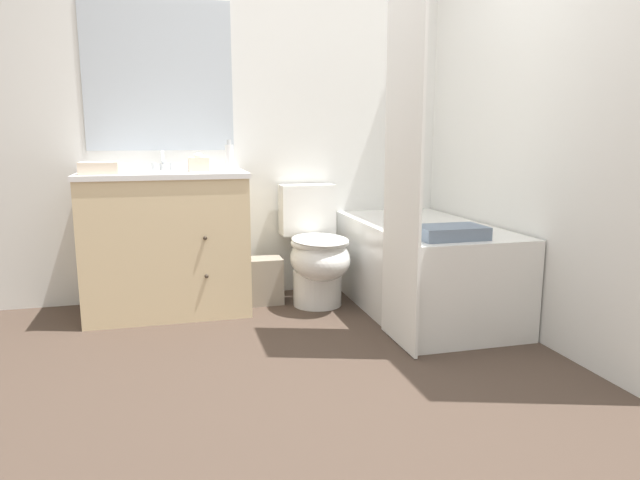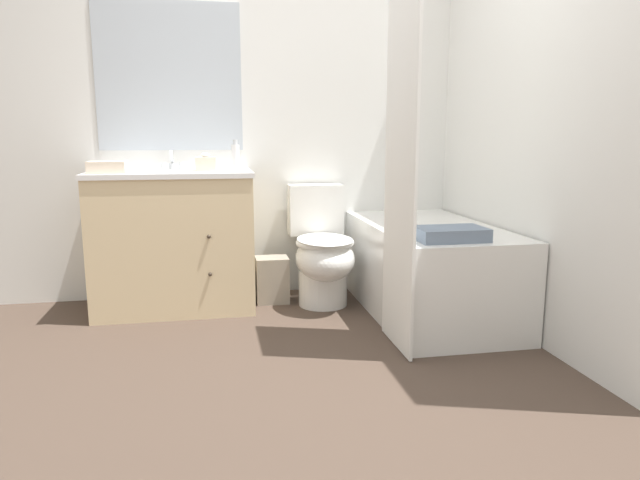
% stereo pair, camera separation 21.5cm
% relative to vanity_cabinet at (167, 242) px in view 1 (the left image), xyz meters
% --- Properties ---
extents(ground_plane, '(14.00, 14.00, 0.00)m').
position_rel_vanity_cabinet_xyz_m(ground_plane, '(0.70, -1.33, -0.44)').
color(ground_plane, '#47382D').
extents(wall_back, '(8.00, 0.06, 2.50)m').
position_rel_vanity_cabinet_xyz_m(wall_back, '(0.70, 0.30, 0.81)').
color(wall_back, silver).
rests_on(wall_back, ground_plane).
extents(wall_right, '(0.05, 2.61, 2.50)m').
position_rel_vanity_cabinet_xyz_m(wall_right, '(1.92, -0.53, 0.81)').
color(wall_right, silver).
rests_on(wall_right, ground_plane).
extents(vanity_cabinet, '(0.98, 0.59, 0.87)m').
position_rel_vanity_cabinet_xyz_m(vanity_cabinet, '(0.00, 0.00, 0.00)').
color(vanity_cabinet, beige).
rests_on(vanity_cabinet, ground_plane).
extents(sink_faucet, '(0.14, 0.12, 0.12)m').
position_rel_vanity_cabinet_xyz_m(sink_faucet, '(-0.00, 0.17, 0.46)').
color(sink_faucet, silver).
rests_on(sink_faucet, vanity_cabinet).
extents(toilet, '(0.37, 0.69, 0.76)m').
position_rel_vanity_cabinet_xyz_m(toilet, '(0.93, -0.09, -0.10)').
color(toilet, white).
rests_on(toilet, ground_plane).
extents(bathtub, '(0.71, 1.36, 0.55)m').
position_rel_vanity_cabinet_xyz_m(bathtub, '(1.53, -0.40, -0.16)').
color(bathtub, white).
rests_on(bathtub, ground_plane).
extents(shower_curtain, '(0.02, 0.45, 1.99)m').
position_rel_vanity_cabinet_xyz_m(shower_curtain, '(1.16, -0.91, 0.56)').
color(shower_curtain, white).
rests_on(shower_curtain, ground_plane).
extents(wastebasket, '(0.21, 0.18, 0.30)m').
position_rel_vanity_cabinet_xyz_m(wastebasket, '(0.61, 0.02, -0.29)').
color(wastebasket, gray).
rests_on(wastebasket, ground_plane).
extents(tissue_box, '(0.12, 0.14, 0.11)m').
position_rel_vanity_cabinet_xyz_m(tissue_box, '(0.21, 0.01, 0.47)').
color(tissue_box, beige).
rests_on(tissue_box, vanity_cabinet).
extents(soap_dispenser, '(0.05, 0.05, 0.19)m').
position_rel_vanity_cabinet_xyz_m(soap_dispenser, '(0.39, -0.04, 0.51)').
color(soap_dispenser, white).
rests_on(soap_dispenser, vanity_cabinet).
extents(hand_towel_folded, '(0.21, 0.18, 0.07)m').
position_rel_vanity_cabinet_xyz_m(hand_towel_folded, '(-0.34, -0.13, 0.46)').
color(hand_towel_folded, beige).
rests_on(hand_towel_folded, vanity_cabinet).
extents(bath_towel_folded, '(0.36, 0.23, 0.07)m').
position_rel_vanity_cabinet_xyz_m(bath_towel_folded, '(1.44, -0.91, 0.14)').
color(bath_towel_folded, slate).
rests_on(bath_towel_folded, bathtub).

